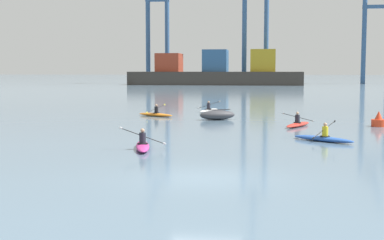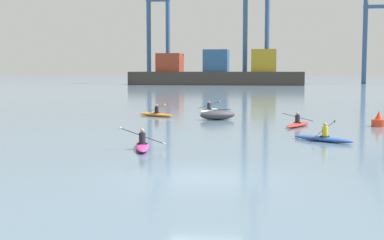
{
  "view_description": "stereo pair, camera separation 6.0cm",
  "coord_description": "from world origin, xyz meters",
  "px_view_note": "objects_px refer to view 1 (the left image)",
  "views": [
    {
      "loc": [
        2.1,
        -17.43,
        3.58
      ],
      "look_at": [
        -2.42,
        14.12,
        0.6
      ],
      "focal_mm": 50.03,
      "sensor_mm": 36.0,
      "label": 1
    },
    {
      "loc": [
        2.16,
        -17.42,
        3.58
      ],
      "look_at": [
        -2.42,
        14.12,
        0.6
      ],
      "focal_mm": 50.03,
      "sensor_mm": 36.0,
      "label": 2
    }
  ],
  "objects_px": {
    "kayak_white": "(209,110)",
    "kayak_blue": "(323,138)",
    "kayak_magenta": "(143,145)",
    "container_barge": "(216,73)",
    "gantry_crane_west": "(157,18)",
    "capsized_dinghy": "(217,115)",
    "gantry_crane_east_mid": "(377,22)",
    "gantry_crane_west_mid": "(256,8)",
    "kayak_red": "(298,124)",
    "channel_buoy": "(379,121)",
    "kayak_orange": "(156,114)"
  },
  "relations": [
    {
      "from": "channel_buoy",
      "to": "kayak_orange",
      "type": "distance_m",
      "value": 16.53
    },
    {
      "from": "capsized_dinghy",
      "to": "kayak_red",
      "type": "height_order",
      "value": "kayak_red"
    },
    {
      "from": "gantry_crane_west_mid",
      "to": "kayak_white",
      "type": "bearing_deg",
      "value": -90.92
    },
    {
      "from": "kayak_magenta",
      "to": "kayak_white",
      "type": "bearing_deg",
      "value": 88.45
    },
    {
      "from": "capsized_dinghy",
      "to": "kayak_red",
      "type": "xyz_separation_m",
      "value": [
        5.51,
        -3.97,
        -0.18
      ]
    },
    {
      "from": "kayak_white",
      "to": "kayak_red",
      "type": "bearing_deg",
      "value": -58.13
    },
    {
      "from": "container_barge",
      "to": "kayak_white",
      "type": "distance_m",
      "value": 86.4
    },
    {
      "from": "gantry_crane_west",
      "to": "gantry_crane_east_mid",
      "type": "xyz_separation_m",
      "value": [
        57.56,
        4.59,
        -1.51
      ]
    },
    {
      "from": "capsized_dinghy",
      "to": "kayak_blue",
      "type": "xyz_separation_m",
      "value": [
        6.41,
        -10.96,
        -0.18
      ]
    },
    {
      "from": "kayak_blue",
      "to": "kayak_white",
      "type": "bearing_deg",
      "value": 113.32
    },
    {
      "from": "gantry_crane_west_mid",
      "to": "capsized_dinghy",
      "type": "height_order",
      "value": "gantry_crane_west_mid"
    },
    {
      "from": "gantry_crane_east_mid",
      "to": "container_barge",
      "type": "bearing_deg",
      "value": -159.61
    },
    {
      "from": "container_barge",
      "to": "kayak_blue",
      "type": "relative_size",
      "value": 13.69
    },
    {
      "from": "kayak_red",
      "to": "kayak_blue",
      "type": "height_order",
      "value": "kayak_blue"
    },
    {
      "from": "container_barge",
      "to": "kayak_magenta",
      "type": "distance_m",
      "value": 108.24
    },
    {
      "from": "kayak_orange",
      "to": "kayak_blue",
      "type": "height_order",
      "value": "kayak_blue"
    },
    {
      "from": "channel_buoy",
      "to": "kayak_white",
      "type": "bearing_deg",
      "value": 139.62
    },
    {
      "from": "kayak_orange",
      "to": "gantry_crane_west",
      "type": "bearing_deg",
      "value": 101.76
    },
    {
      "from": "gantry_crane_west_mid",
      "to": "kayak_magenta",
      "type": "height_order",
      "value": "gantry_crane_west_mid"
    },
    {
      "from": "gantry_crane_west",
      "to": "kayak_blue",
      "type": "distance_m",
      "value": 120.38
    },
    {
      "from": "gantry_crane_west_mid",
      "to": "kayak_blue",
      "type": "bearing_deg",
      "value": -86.75
    },
    {
      "from": "kayak_red",
      "to": "kayak_white",
      "type": "bearing_deg",
      "value": 121.87
    },
    {
      "from": "gantry_crane_west_mid",
      "to": "channel_buoy",
      "type": "bearing_deg",
      "value": -84.19
    },
    {
      "from": "kayak_magenta",
      "to": "kayak_white",
      "type": "xyz_separation_m",
      "value": [
        0.6,
        21.96,
        0.0
      ]
    },
    {
      "from": "container_barge",
      "to": "gantry_crane_west_mid",
      "type": "xyz_separation_m",
      "value": [
        9.24,
        7.07,
        16.41
      ]
    },
    {
      "from": "gantry_crane_west_mid",
      "to": "kayak_magenta",
      "type": "relative_size",
      "value": 11.71
    },
    {
      "from": "kayak_magenta",
      "to": "kayak_blue",
      "type": "xyz_separation_m",
      "value": [
        8.4,
        3.86,
        0.0
      ]
    },
    {
      "from": "kayak_blue",
      "to": "gantry_crane_west",
      "type": "bearing_deg",
      "value": 105.85
    },
    {
      "from": "gantry_crane_west_mid",
      "to": "capsized_dinghy",
      "type": "distance_m",
      "value": 102.0
    },
    {
      "from": "kayak_white",
      "to": "kayak_blue",
      "type": "bearing_deg",
      "value": -66.68
    },
    {
      "from": "container_barge",
      "to": "kayak_white",
      "type": "relative_size",
      "value": 12.33
    },
    {
      "from": "gantry_crane_west_mid",
      "to": "kayak_blue",
      "type": "xyz_separation_m",
      "value": [
        6.31,
        -111.18,
        -19.16
      ]
    },
    {
      "from": "gantry_crane_east_mid",
      "to": "channel_buoy",
      "type": "relative_size",
      "value": 30.21
    },
    {
      "from": "kayak_white",
      "to": "kayak_blue",
      "type": "relative_size",
      "value": 1.11
    },
    {
      "from": "gantry_crane_east_mid",
      "to": "kayak_orange",
      "type": "xyz_separation_m",
      "value": [
        -36.45,
        -105.97,
        -15.82
      ]
    },
    {
      "from": "container_barge",
      "to": "gantry_crane_west",
      "type": "relative_size",
      "value": 1.25
    },
    {
      "from": "capsized_dinghy",
      "to": "kayak_magenta",
      "type": "height_order",
      "value": "kayak_magenta"
    },
    {
      "from": "gantry_crane_east_mid",
      "to": "gantry_crane_west",
      "type": "bearing_deg",
      "value": -175.44
    },
    {
      "from": "container_barge",
      "to": "gantry_crane_west_mid",
      "type": "distance_m",
      "value": 20.12
    },
    {
      "from": "channel_buoy",
      "to": "kayak_orange",
      "type": "bearing_deg",
      "value": 161.19
    },
    {
      "from": "kayak_magenta",
      "to": "kayak_orange",
      "type": "height_order",
      "value": "kayak_magenta"
    },
    {
      "from": "kayak_white",
      "to": "kayak_orange",
      "type": "height_order",
      "value": "kayak_white"
    },
    {
      "from": "kayak_white",
      "to": "channel_buoy",
      "type": "bearing_deg",
      "value": -40.38
    },
    {
      "from": "kayak_blue",
      "to": "capsized_dinghy",
      "type": "bearing_deg",
      "value": 120.3
    },
    {
      "from": "gantry_crane_west",
      "to": "capsized_dinghy",
      "type": "xyz_separation_m",
      "value": [
        26.14,
        -103.63,
        -17.16
      ]
    },
    {
      "from": "container_barge",
      "to": "capsized_dinghy",
      "type": "bearing_deg",
      "value": -84.39
    },
    {
      "from": "gantry_crane_west_mid",
      "to": "channel_buoy",
      "type": "height_order",
      "value": "gantry_crane_west_mid"
    },
    {
      "from": "kayak_red",
      "to": "kayak_blue",
      "type": "xyz_separation_m",
      "value": [
        0.9,
        -6.99,
        0.0
      ]
    },
    {
      "from": "channel_buoy",
      "to": "kayak_blue",
      "type": "relative_size",
      "value": 0.33
    },
    {
      "from": "gantry_crane_west",
      "to": "gantry_crane_west_mid",
      "type": "relative_size",
      "value": 0.83
    }
  ]
}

